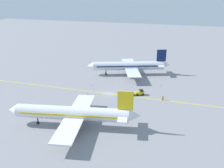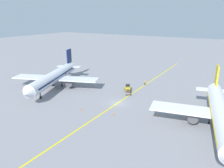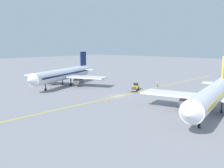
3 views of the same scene
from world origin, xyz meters
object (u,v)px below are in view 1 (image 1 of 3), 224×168
Objects in this scene: baggage_cart_trailing at (131,93)px; ground_crew_worker at (163,98)px; traffic_cone_mid_apron at (90,106)px; baggage_tug_white at (140,92)px; airplane_at_gate at (74,114)px; airplane_adjacent_stand at (129,66)px; traffic_cone_by_wingtip at (161,85)px; traffic_cone_near_nose at (87,94)px; traffic_cone_far_edge at (92,85)px.

baggage_cart_trailing is 1.76× the size of ground_crew_worker.
baggage_tug_white is at bearing -41.84° from traffic_cone_mid_apron.
baggage_tug_white is at bearing -23.93° from airplane_at_gate.
airplane_adjacent_stand reaches higher than ground_crew_worker.
baggage_tug_white is at bearing -61.20° from baggage_cart_trailing.
ground_crew_worker is 3.05× the size of traffic_cone_by_wingtip.
airplane_at_gate is 22.81m from traffic_cone_near_nose.
baggage_tug_white is 19.40m from traffic_cone_far_edge.
airplane_adjacent_stand reaches higher than traffic_cone_mid_apron.
traffic_cone_far_edge is at bearing 73.43° from baggage_cart_trailing.
traffic_cone_far_edge is (-7.98, 24.74, 0.00)m from traffic_cone_by_wingtip.
ground_crew_worker is 13.74m from traffic_cone_by_wingtip.
airplane_adjacent_stand is 21.12m from traffic_cone_far_edge.
airplane_at_gate is at bearing -166.74° from traffic_cone_far_edge.
baggage_tug_white reaches higher than traffic_cone_mid_apron.
baggage_tug_white is 3.30m from baggage_cart_trailing.
baggage_tug_white is at bearing -99.62° from traffic_cone_far_edge.
traffic_cone_near_nose is (-3.55, 14.57, -0.49)m from baggage_cart_trailing.
airplane_at_gate and airplane_adjacent_stand have the same top height.
ground_crew_worker is 3.05× the size of traffic_cone_mid_apron.
baggage_tug_white is at bearing -156.64° from airplane_adjacent_stand.
ground_crew_worker is at bearing -169.17° from traffic_cone_by_wingtip.
baggage_tug_white reaches higher than baggage_cart_trailing.
traffic_cone_by_wingtip is (11.22, -5.62, -0.63)m from baggage_tug_white.
airplane_at_gate is 64.29× the size of traffic_cone_by_wingtip.
airplane_adjacent_stand is 62.27× the size of traffic_cone_mid_apron.
airplane_at_gate is at bearing 156.07° from baggage_tug_white.
traffic_cone_mid_apron is (-11.91, 20.89, -0.63)m from ground_crew_worker.
airplane_at_gate reaches higher than baggage_cart_trailing.
airplane_at_gate is 27.17m from baggage_cart_trailing.
baggage_cart_trailing is 5.37× the size of traffic_cone_near_nose.
baggage_tug_white is 1.99× the size of ground_crew_worker.
traffic_cone_near_nose is 28.29m from traffic_cone_by_wingtip.
airplane_at_gate reaches higher than traffic_cone_by_wingtip.
baggage_cart_trailing is (25.43, -9.10, -2.95)m from airplane_at_gate.
traffic_cone_by_wingtip is at bearing 10.83° from ground_crew_worker.
traffic_cone_near_nose is 8.54m from traffic_cone_far_edge.
traffic_cone_by_wingtip is (38.23, -17.61, -3.43)m from airplane_at_gate.
airplane_adjacent_stand is 28.20m from traffic_cone_near_nose.
baggage_cart_trailing is 5.37× the size of traffic_cone_mid_apron.
baggage_tug_white is 1.14× the size of baggage_cart_trailing.
traffic_cone_by_wingtip is (13.48, 2.58, -0.63)m from ground_crew_worker.
traffic_cone_near_nose is at bearing 14.03° from airplane_at_gate.
traffic_cone_by_wingtip is at bearing -72.13° from traffic_cone_far_edge.
baggage_cart_trailing is at bearing 118.80° from baggage_tug_white.
traffic_cone_near_nose is (-5.14, 17.46, -0.63)m from baggage_tug_white.
baggage_tug_white is 6.09× the size of traffic_cone_by_wingtip.
traffic_cone_near_nose is 1.00× the size of traffic_cone_by_wingtip.
airplane_at_gate is at bearing 176.90° from airplane_adjacent_stand.
traffic_cone_mid_apron is (-9.04, -4.77, 0.00)m from traffic_cone_near_nose.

